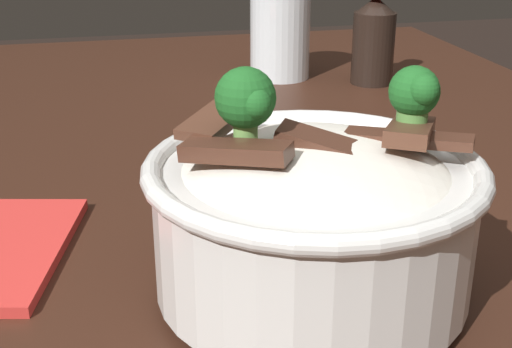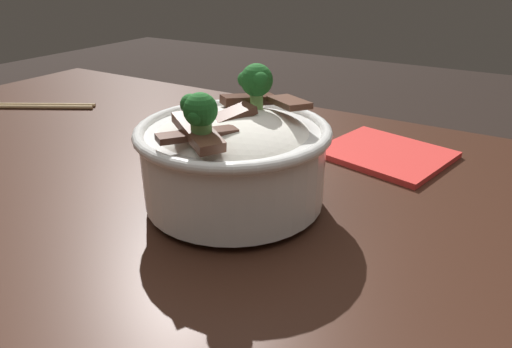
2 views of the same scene
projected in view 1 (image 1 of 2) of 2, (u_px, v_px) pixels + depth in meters
The scene contains 3 objects.
rice_bowl at pixel (314, 207), 0.42m from camera, with size 0.20×0.20×0.15m.
drinking_glass at pixel (280, 35), 0.93m from camera, with size 0.08×0.08×0.13m.
soy_sauce_bottle at pixel (374, 39), 0.90m from camera, with size 0.05×0.05×0.13m.
Camera 1 is at (0.42, -0.15, 1.06)m, focal length 49.48 mm.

